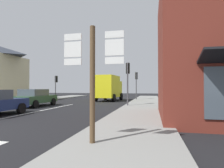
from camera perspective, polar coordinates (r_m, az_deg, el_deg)
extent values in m
plane|color=black|center=(16.42, -14.98, -6.68)|extent=(80.00, 80.00, 0.00)
cube|color=gray|center=(12.62, 8.96, -8.04)|extent=(3.13, 44.00, 0.14)
cube|color=silver|center=(13.02, -23.20, -8.03)|extent=(0.16, 12.00, 0.01)
cube|color=beige|center=(30.69, -29.84, -3.36)|extent=(5.04, 1.20, 0.70)
cylinder|color=black|center=(12.67, -26.20, -6.76)|extent=(0.22, 0.64, 0.64)
cube|color=#2D5133|center=(17.10, -22.49, -4.33)|extent=(1.81, 4.22, 0.60)
cube|color=#47515B|center=(16.87, -22.95, -2.41)|extent=(1.58, 2.12, 0.55)
cylinder|color=black|center=(18.72, -22.39, -4.97)|extent=(0.23, 0.64, 0.64)
cylinder|color=black|center=(17.81, -17.70, -5.20)|extent=(0.23, 0.64, 0.64)
cylinder|color=black|center=(16.56, -27.65, -5.42)|extent=(0.23, 0.64, 0.64)
cylinder|color=black|center=(15.52, -22.62, -5.76)|extent=(0.23, 0.64, 0.64)
cube|color=yellow|center=(22.15, -1.48, -0.77)|extent=(2.49, 3.86, 2.60)
cube|color=yellow|center=(24.54, 0.37, -1.52)|extent=(2.19, 1.46, 2.00)
cube|color=#47515B|center=(24.59, 0.40, 0.34)|extent=(1.76, 0.24, 0.70)
cylinder|color=black|center=(24.85, -2.10, -3.82)|extent=(0.35, 0.92, 0.90)
cylinder|color=black|center=(24.22, 2.83, -3.89)|extent=(0.35, 0.92, 0.90)
cylinder|color=black|center=(21.67, -5.05, -4.20)|extent=(0.35, 0.92, 0.90)
cylinder|color=black|center=(20.95, 0.55, -4.31)|extent=(0.35, 0.92, 0.90)
cylinder|color=brown|center=(4.86, -6.07, -0.84)|extent=(0.14, 0.14, 3.20)
cube|color=white|center=(5.31, -11.99, 14.00)|extent=(0.50, 0.03, 0.18)
cube|color=black|center=(5.32, -11.90, 13.96)|extent=(0.43, 0.01, 0.13)
cube|color=white|center=(5.23, -12.01, 10.41)|extent=(0.50, 0.03, 0.42)
cube|color=black|center=(5.25, -11.92, 10.37)|extent=(0.43, 0.01, 0.32)
cube|color=white|center=(5.17, -12.02, 6.72)|extent=(0.50, 0.03, 0.18)
cube|color=black|center=(5.19, -11.94, 6.69)|extent=(0.43, 0.01, 0.13)
cube|color=white|center=(4.96, 0.75, 15.08)|extent=(0.50, 0.03, 0.18)
cube|color=black|center=(4.98, 0.80, 15.02)|extent=(0.43, 0.01, 0.13)
cube|color=white|center=(4.87, 0.75, 11.24)|extent=(0.50, 0.03, 0.42)
cube|color=black|center=(4.89, 0.80, 11.19)|extent=(0.43, 0.01, 0.32)
cube|color=white|center=(4.81, 0.76, 7.28)|extent=(0.50, 0.03, 0.18)
cube|color=black|center=(4.83, 0.80, 7.25)|extent=(0.43, 0.01, 0.13)
cylinder|color=#47474C|center=(15.35, 4.83, -0.23)|extent=(0.12, 0.12, 3.68)
cube|color=black|center=(15.63, 4.92, 4.85)|extent=(0.30, 0.28, 0.90)
sphere|color=#360303|center=(15.80, 4.98, 5.77)|extent=(0.18, 0.18, 0.18)
sphere|color=orange|center=(15.77, 4.99, 4.76)|extent=(0.18, 0.18, 0.18)
sphere|color=black|center=(15.74, 4.99, 3.75)|extent=(0.18, 0.18, 0.18)
cylinder|color=#47474C|center=(26.40, -17.06, -1.07)|extent=(0.12, 0.12, 3.25)
cube|color=black|center=(26.61, -16.83, 1.46)|extent=(0.30, 0.28, 0.90)
sphere|color=#360303|center=(26.74, -16.68, 2.02)|extent=(0.18, 0.18, 0.18)
sphere|color=orange|center=(26.73, -16.69, 1.42)|extent=(0.18, 0.18, 0.18)
sphere|color=black|center=(26.72, -16.69, 0.82)|extent=(0.18, 0.18, 0.18)
cylinder|color=#47474C|center=(23.55, 7.49, -0.70)|extent=(0.12, 0.12, 3.57)
cube|color=black|center=(23.80, 7.53, 2.51)|extent=(0.30, 0.28, 0.90)
sphere|color=#360303|center=(23.96, 7.55, 3.14)|extent=(0.18, 0.18, 0.18)
sphere|color=orange|center=(23.94, 7.56, 2.47)|extent=(0.18, 0.18, 0.18)
sphere|color=black|center=(23.93, 7.56, 1.80)|extent=(0.18, 0.18, 0.18)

